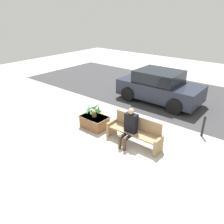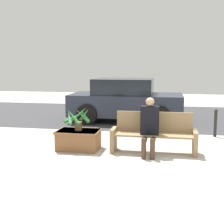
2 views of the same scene
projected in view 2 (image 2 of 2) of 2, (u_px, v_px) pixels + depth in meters
ground_plane at (163, 162)px, 6.31m from camera, size 30.00×30.00×0.00m
road_surface at (166, 116)px, 11.86m from camera, size 20.00×6.00×0.01m
bench at (154, 134)px, 6.97m from camera, size 1.89×0.49×0.90m
person_seated at (150, 124)px, 6.77m from camera, size 0.40×0.62×1.25m
planter_box at (79, 139)px, 7.23m from camera, size 0.99×0.69×0.45m
potted_plant at (78, 118)px, 7.16m from camera, size 0.62×0.63×0.55m
parked_car at (126, 100)px, 10.78m from camera, size 3.81×1.98×1.48m
bollard_post at (215, 122)px, 8.47m from camera, size 0.09×0.09×0.76m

